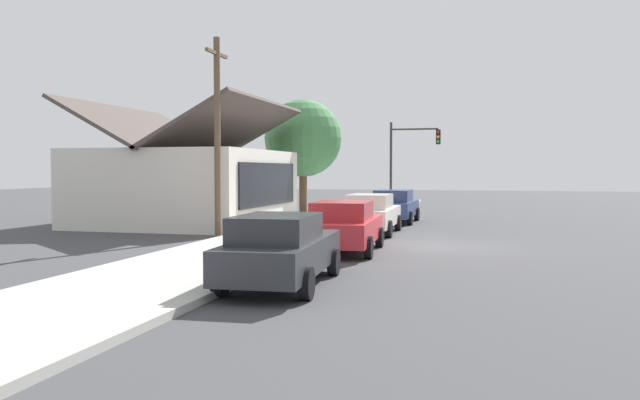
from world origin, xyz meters
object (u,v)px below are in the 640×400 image
at_px(fire_hydrant_red, 350,216).
at_px(shade_tree, 303,139).
at_px(car_cherry, 344,226).
at_px(car_navy, 394,206).
at_px(utility_pole_wooden, 217,133).
at_px(car_charcoal, 281,249).
at_px(traffic_light_main, 410,153).
at_px(car_ivory, 371,213).

bearing_deg(fire_hydrant_red, shade_tree, 30.93).
height_order(car_cherry, car_navy, same).
bearing_deg(fire_hydrant_red, utility_pole_wooden, 142.63).
bearing_deg(car_charcoal, shade_tree, 11.78).
height_order(car_navy, fire_hydrant_red, car_navy).
bearing_deg(traffic_light_main, car_navy, 178.14).
bearing_deg(car_charcoal, car_navy, -3.28).
bearing_deg(shade_tree, car_navy, -124.67).
distance_m(shade_tree, traffic_light_main, 6.04).
bearing_deg(fire_hydrant_red, car_navy, -25.65).
bearing_deg(shade_tree, car_ivory, -149.53).
xyz_separation_m(car_charcoal, car_navy, (17.44, 0.01, -0.00)).
bearing_deg(fire_hydrant_red, car_ivory, -150.88).
relative_size(car_charcoal, car_cherry, 1.05).
distance_m(car_cherry, car_ivory, 5.89).
height_order(shade_tree, utility_pole_wooden, utility_pole_wooden).
bearing_deg(fire_hydrant_red, car_cherry, -169.21).
bearing_deg(utility_pole_wooden, car_navy, -33.33).
height_order(car_navy, utility_pole_wooden, utility_pole_wooden).
xyz_separation_m(shade_tree, utility_pole_wooden, (-12.36, -0.26, -0.39)).
height_order(car_cherry, traffic_light_main, traffic_light_main).
xyz_separation_m(shade_tree, fire_hydrant_red, (-7.12, -4.26, -3.82)).
relative_size(car_cherry, shade_tree, 0.72).
xyz_separation_m(car_cherry, traffic_light_main, (16.30, -0.07, 2.68)).
bearing_deg(utility_pole_wooden, car_ivory, -62.62).
distance_m(car_charcoal, shade_tree, 22.47).
relative_size(utility_pole_wooden, fire_hydrant_red, 10.56).
bearing_deg(shade_tree, car_charcoal, -164.92).
height_order(shade_tree, fire_hydrant_red, shade_tree).
xyz_separation_m(car_ivory, traffic_light_main, (10.41, -0.29, 2.67)).
bearing_deg(utility_pole_wooden, shade_tree, 1.23).
height_order(car_charcoal, car_navy, same).
bearing_deg(car_charcoal, utility_pole_wooden, 27.98).
height_order(traffic_light_main, utility_pole_wooden, utility_pole_wooden).
bearing_deg(car_navy, traffic_light_main, -1.46).
height_order(utility_pole_wooden, fire_hydrant_red, utility_pole_wooden).
relative_size(shade_tree, traffic_light_main, 1.25).
relative_size(car_ivory, car_navy, 1.08).
distance_m(car_charcoal, fire_hydrant_red, 14.39).
relative_size(car_charcoal, car_navy, 1.10).
distance_m(car_cherry, traffic_light_main, 16.51).
bearing_deg(shade_tree, traffic_light_main, -81.96).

